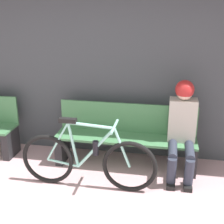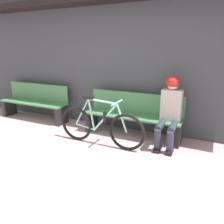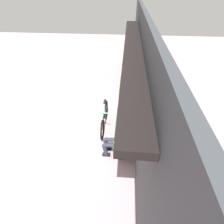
{
  "view_description": "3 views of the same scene",
  "coord_description": "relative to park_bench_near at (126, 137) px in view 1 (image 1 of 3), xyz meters",
  "views": [
    {
      "loc": [
        1.0,
        -1.7,
        2.09
      ],
      "look_at": [
        0.35,
        1.83,
        0.82
      ],
      "focal_mm": 50.0,
      "sensor_mm": 36.0,
      "label": 1
    },
    {
      "loc": [
        1.84,
        -1.68,
        1.66
      ],
      "look_at": [
        0.27,
        1.62,
        0.57
      ],
      "focal_mm": 35.0,
      "sensor_mm": 36.0,
      "label": 2
    },
    {
      "loc": [
        4.39,
        2.03,
        3.84
      ],
      "look_at": [
        0.19,
        1.67,
        0.65
      ],
      "focal_mm": 28.0,
      "sensor_mm": 36.0,
      "label": 3
    }
  ],
  "objects": [
    {
      "name": "person_seated",
      "position": [
        0.71,
        -0.12,
        0.29
      ],
      "size": [
        0.34,
        0.66,
        1.21
      ],
      "color": "#2D3342",
      "rests_on": "ground_plane"
    },
    {
      "name": "park_bench_near",
      "position": [
        0.0,
        0.0,
        0.0
      ],
      "size": [
        1.85,
        0.42,
        0.82
      ],
      "color": "#477F51",
      "rests_on": "ground_plane"
    },
    {
      "name": "storefront_wall",
      "position": [
        -0.49,
        0.37,
        1.27
      ],
      "size": [
        12.0,
        0.56,
        3.2
      ],
      "color": "#3D4247",
      "rests_on": "ground_plane"
    },
    {
      "name": "bicycle",
      "position": [
        -0.36,
        -0.64,
        -0.04
      ],
      "size": [
        1.62,
        0.4,
        0.86
      ],
      "color": "black",
      "rests_on": "ground_plane"
    }
  ]
}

